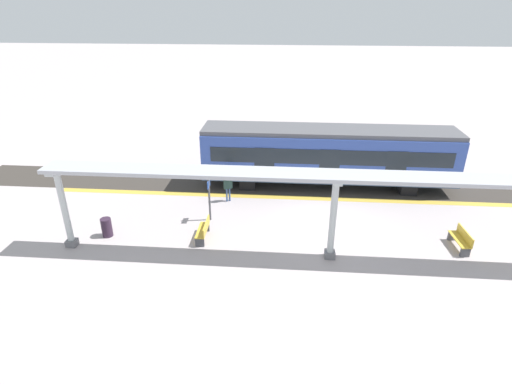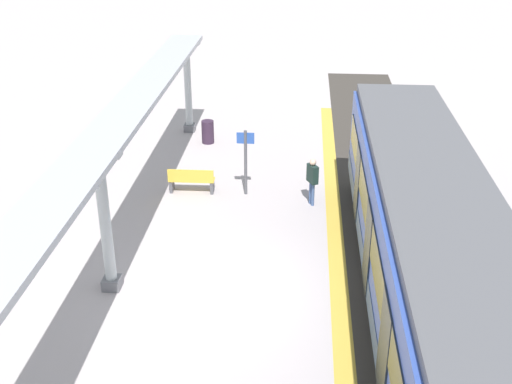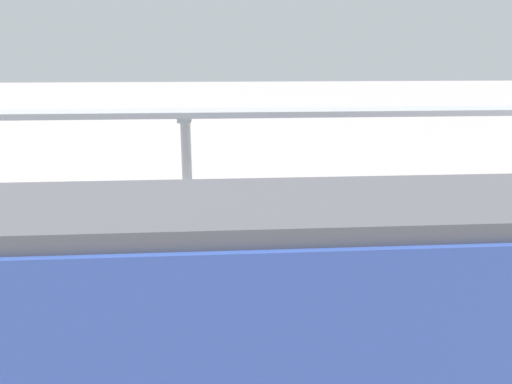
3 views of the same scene
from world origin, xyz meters
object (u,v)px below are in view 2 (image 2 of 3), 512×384
object	(u,v)px
platform_info_sign	(246,156)
passenger_waiting_near_edge	(312,176)
canopy_pillar_second	(105,222)
bench_near_end	(191,180)
trash_bin	(208,132)
canopy_pillar_nearest	(188,87)
train_near_carriage	(427,244)

from	to	relation	value
platform_info_sign	passenger_waiting_near_edge	world-z (taller)	platform_info_sign
canopy_pillar_second	bench_near_end	world-z (taller)	canopy_pillar_second
trash_bin	canopy_pillar_second	bearing A→B (deg)	84.72
trash_bin	canopy_pillar_nearest	bearing A→B (deg)	-53.01
passenger_waiting_near_edge	canopy_pillar_nearest	bearing A→B (deg)	-51.83
platform_info_sign	passenger_waiting_near_edge	size ratio (longest dim) A/B	1.41
train_near_carriage	trash_bin	size ratio (longest dim) A/B	15.87
train_near_carriage	passenger_waiting_near_edge	xyz separation A→B (m)	(2.52, -5.44, -0.86)
canopy_pillar_nearest	canopy_pillar_second	bearing A→B (deg)	90.00
canopy_pillar_second	platform_info_sign	world-z (taller)	canopy_pillar_second
canopy_pillar_nearest	platform_info_sign	distance (m)	6.43
canopy_pillar_second	platform_info_sign	size ratio (longest dim) A/B	1.68
bench_near_end	canopy_pillar_second	bearing A→B (deg)	79.34
canopy_pillar_nearest	canopy_pillar_second	world-z (taller)	same
bench_near_end	trash_bin	bearing A→B (deg)	-88.47
trash_bin	platform_info_sign	xyz separation A→B (m)	(-1.90, 4.49, 0.88)
canopy_pillar_nearest	bench_near_end	world-z (taller)	canopy_pillar_nearest
canopy_pillar_nearest	trash_bin	distance (m)	2.11
canopy_pillar_nearest	platform_info_sign	xyz separation A→B (m)	(-2.84, 5.74, -0.55)
bench_near_end	platform_info_sign	distance (m)	1.99
trash_bin	passenger_waiting_near_edge	bearing A→B (deg)	128.45
canopy_pillar_second	trash_bin	size ratio (longest dim) A/B	4.11
train_near_carriage	platform_info_sign	bearing A→B (deg)	-52.37
passenger_waiting_near_edge	bench_near_end	bearing A→B (deg)	-8.17
canopy_pillar_second	bench_near_end	size ratio (longest dim) A/B	2.46
passenger_waiting_near_edge	trash_bin	bearing A→B (deg)	-51.55
train_near_carriage	trash_bin	bearing A→B (deg)	-58.09
canopy_pillar_second	passenger_waiting_near_edge	xyz separation A→B (m)	(-4.98, -5.07, -0.90)
train_near_carriage	platform_info_sign	world-z (taller)	train_near_carriage
canopy_pillar_second	train_near_carriage	bearing A→B (deg)	177.17
passenger_waiting_near_edge	train_near_carriage	bearing A→B (deg)	114.82
canopy_pillar_second	bench_near_end	xyz separation A→B (m)	(-1.06, -5.64, -1.43)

